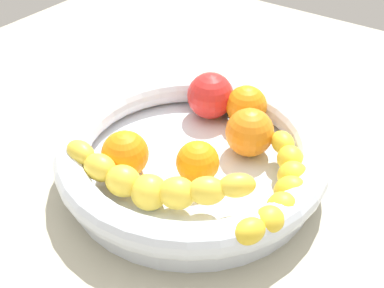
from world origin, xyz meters
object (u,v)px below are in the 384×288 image
(banana_draped_left, at_px, (283,190))
(banana_draped_right, at_px, (151,182))
(fruit_bowl, at_px, (192,157))
(orange_rear, at_px, (246,106))
(orange_front, at_px, (198,162))
(orange_mid_left, at_px, (125,154))
(orange_mid_right, at_px, (250,132))
(tomato_red, at_px, (210,96))

(banana_draped_left, height_order, banana_draped_right, banana_draped_right)
(fruit_bowl, relative_size, banana_draped_right, 1.48)
(banana_draped_left, xyz_separation_m, orange_rear, (0.12, 0.12, 0.00))
(orange_front, bearing_deg, orange_rear, 5.81)
(banana_draped_left, xyz_separation_m, orange_front, (-0.02, 0.11, 0.00))
(orange_mid_left, relative_size, orange_mid_right, 0.93)
(orange_mid_right, relative_size, orange_rear, 1.09)
(orange_front, distance_m, orange_mid_right, 0.09)
(orange_rear, bearing_deg, orange_mid_left, 160.15)
(orange_front, height_order, orange_mid_right, orange_mid_right)
(orange_mid_left, height_order, orange_rear, same)
(banana_draped_right, height_order, tomato_red, tomato_red)
(tomato_red, bearing_deg, banana_draped_right, -166.33)
(fruit_bowl, height_order, orange_mid_right, orange_mid_right)
(banana_draped_right, height_order, orange_mid_left, orange_mid_left)
(orange_mid_right, bearing_deg, orange_rear, 33.85)
(orange_mid_left, bearing_deg, orange_rear, -19.85)
(orange_front, relative_size, orange_mid_right, 0.84)
(banana_draped_left, height_order, orange_mid_right, orange_mid_right)
(orange_front, xyz_separation_m, orange_mid_right, (0.08, -0.02, 0.01))
(fruit_bowl, distance_m, orange_front, 0.04)
(banana_draped_right, height_order, orange_front, same)
(fruit_bowl, height_order, tomato_red, tomato_red)
(banana_draped_left, distance_m, orange_mid_right, 0.11)
(banana_draped_right, xyz_separation_m, tomato_red, (0.19, 0.05, 0.00))
(orange_mid_left, distance_m, tomato_red, 0.17)
(fruit_bowl, height_order, orange_rear, orange_rear)
(orange_mid_right, xyz_separation_m, orange_rear, (0.06, 0.04, -0.00))
(banana_draped_left, bearing_deg, orange_rear, 44.33)
(banana_draped_left, height_order, tomato_red, tomato_red)
(orange_mid_left, bearing_deg, banana_draped_left, -72.76)
(orange_mid_left, bearing_deg, banana_draped_right, -110.55)
(banana_draped_right, xyz_separation_m, orange_mid_left, (0.02, 0.06, -0.00))
(banana_draped_left, bearing_deg, fruit_bowl, 87.44)
(fruit_bowl, relative_size, tomato_red, 5.15)
(banana_draped_left, relative_size, orange_rear, 3.43)
(tomato_red, bearing_deg, orange_mid_right, -115.72)
(orange_rear, bearing_deg, orange_mid_right, -146.15)
(orange_mid_left, bearing_deg, orange_front, -62.49)
(fruit_bowl, relative_size, banana_draped_left, 1.74)
(orange_front, bearing_deg, fruit_bowl, 47.51)
(fruit_bowl, xyz_separation_m, banana_draped_right, (-0.09, -0.00, 0.02))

